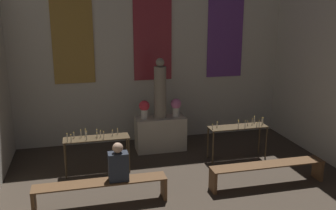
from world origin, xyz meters
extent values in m
cube|color=beige|center=(0.00, 11.46, 2.61)|extent=(7.47, 0.12, 5.21)
cube|color=olive|center=(-2.02, 11.38, 3.13)|extent=(1.01, 0.03, 2.92)
cube|color=maroon|center=(0.00, 11.38, 3.13)|extent=(1.01, 0.03, 2.92)
cube|color=#60337F|center=(2.02, 11.38, 3.13)|extent=(1.01, 0.03, 2.92)
cube|color=#BCB29E|center=(0.00, 10.52, 0.43)|extent=(1.25, 0.57, 0.86)
cylinder|color=gray|center=(0.00, 10.52, 1.50)|extent=(0.30, 0.30, 1.29)
sphere|color=gray|center=(0.00, 10.52, 2.25)|extent=(0.21, 0.21, 0.21)
cylinder|color=beige|center=(-0.41, 10.52, 0.98)|extent=(0.17, 0.17, 0.24)
sphere|color=#DB3342|center=(-0.41, 10.52, 1.19)|extent=(0.26, 0.26, 0.26)
cylinder|color=beige|center=(0.41, 10.52, 0.98)|extent=(0.17, 0.17, 0.24)
sphere|color=#C66B9E|center=(0.41, 10.52, 1.19)|extent=(0.26, 0.26, 0.26)
cube|color=#473823|center=(-1.65, 9.50, 0.80)|extent=(1.41, 0.41, 0.02)
cylinder|color=#473823|center=(-2.33, 9.33, 0.39)|extent=(0.04, 0.04, 0.79)
cylinder|color=#473823|center=(-0.98, 9.33, 0.39)|extent=(0.04, 0.04, 0.79)
cylinder|color=#473823|center=(-2.33, 9.68, 0.39)|extent=(0.04, 0.04, 0.79)
cylinder|color=#473823|center=(-0.98, 9.68, 0.39)|extent=(0.04, 0.04, 0.79)
cylinder|color=silver|center=(-1.87, 9.66, 0.88)|extent=(0.02, 0.02, 0.15)
sphere|color=#F9CC4C|center=(-1.87, 9.66, 0.97)|extent=(0.02, 0.02, 0.02)
cylinder|color=silver|center=(-1.97, 9.59, 0.89)|extent=(0.02, 0.02, 0.16)
sphere|color=#F9CC4C|center=(-1.97, 9.59, 0.98)|extent=(0.02, 0.02, 0.02)
cylinder|color=silver|center=(-1.63, 9.57, 0.88)|extent=(0.02, 0.02, 0.15)
sphere|color=#F9CC4C|center=(-1.63, 9.57, 0.97)|extent=(0.02, 0.02, 0.02)
cylinder|color=silver|center=(-1.64, 9.46, 0.86)|extent=(0.02, 0.02, 0.11)
sphere|color=#F9CC4C|center=(-1.64, 9.46, 0.93)|extent=(0.02, 0.02, 0.02)
cylinder|color=silver|center=(-1.50, 9.40, 0.88)|extent=(0.02, 0.02, 0.14)
sphere|color=#F9CC4C|center=(-1.50, 9.40, 0.96)|extent=(0.02, 0.02, 0.02)
cylinder|color=silver|center=(-1.86, 9.41, 0.90)|extent=(0.02, 0.02, 0.18)
sphere|color=#F9CC4C|center=(-1.86, 9.41, 1.00)|extent=(0.02, 0.02, 0.02)
cylinder|color=silver|center=(-2.18, 9.34, 0.89)|extent=(0.02, 0.02, 0.16)
sphere|color=#F9CC4C|center=(-2.18, 9.34, 0.98)|extent=(0.02, 0.02, 0.02)
cylinder|color=silver|center=(-1.18, 9.61, 0.86)|extent=(0.02, 0.02, 0.11)
sphere|color=#F9CC4C|center=(-1.18, 9.61, 0.93)|extent=(0.02, 0.02, 0.02)
cylinder|color=silver|center=(-1.30, 9.53, 0.87)|extent=(0.02, 0.02, 0.12)
sphere|color=#F9CC4C|center=(-1.30, 9.53, 0.94)|extent=(0.02, 0.02, 0.02)
cylinder|color=silver|center=(-2.12, 9.60, 0.87)|extent=(0.02, 0.02, 0.12)
sphere|color=#F9CC4C|center=(-2.12, 9.60, 0.94)|extent=(0.02, 0.02, 0.02)
cylinder|color=silver|center=(-1.56, 9.51, 0.87)|extent=(0.02, 0.02, 0.13)
sphere|color=#F9CC4C|center=(-1.56, 9.51, 0.95)|extent=(0.02, 0.02, 0.02)
cylinder|color=silver|center=(-2.25, 9.37, 0.90)|extent=(0.02, 0.02, 0.17)
sphere|color=#F9CC4C|center=(-2.25, 9.37, 0.99)|extent=(0.02, 0.02, 0.02)
cube|color=#473823|center=(1.65, 9.50, 0.80)|extent=(1.41, 0.41, 0.02)
cylinder|color=#473823|center=(0.98, 9.33, 0.39)|extent=(0.04, 0.04, 0.79)
cylinder|color=#473823|center=(2.33, 9.33, 0.39)|extent=(0.04, 0.04, 0.79)
cylinder|color=#473823|center=(0.98, 9.68, 0.39)|extent=(0.04, 0.04, 0.79)
cylinder|color=#473823|center=(2.33, 9.68, 0.39)|extent=(0.04, 0.04, 0.79)
cylinder|color=silver|center=(2.31, 9.53, 0.88)|extent=(0.02, 0.02, 0.14)
sphere|color=#F9CC4C|center=(2.31, 9.53, 0.96)|extent=(0.02, 0.02, 0.02)
cylinder|color=silver|center=(2.11, 9.33, 0.88)|extent=(0.02, 0.02, 0.15)
sphere|color=#F9CC4C|center=(2.11, 9.33, 0.97)|extent=(0.02, 0.02, 0.02)
cylinder|color=silver|center=(1.14, 9.55, 0.87)|extent=(0.02, 0.02, 0.12)
sphere|color=#F9CC4C|center=(1.14, 9.55, 0.94)|extent=(0.02, 0.02, 0.02)
cylinder|color=silver|center=(2.16, 9.67, 0.88)|extent=(0.02, 0.02, 0.15)
sphere|color=#F9CC4C|center=(2.16, 9.67, 0.97)|extent=(0.02, 0.02, 0.02)
cylinder|color=silver|center=(1.73, 9.65, 0.85)|extent=(0.02, 0.02, 0.09)
sphere|color=#F9CC4C|center=(1.73, 9.65, 0.91)|extent=(0.02, 0.02, 0.02)
cylinder|color=silver|center=(0.99, 9.44, 0.86)|extent=(0.02, 0.02, 0.11)
sphere|color=#F9CC4C|center=(0.99, 9.44, 0.93)|extent=(0.02, 0.02, 0.02)
cylinder|color=silver|center=(1.90, 9.51, 0.86)|extent=(0.02, 0.02, 0.10)
sphere|color=#F9CC4C|center=(1.90, 9.51, 0.92)|extent=(0.02, 0.02, 0.02)
cylinder|color=silver|center=(2.24, 9.43, 0.90)|extent=(0.02, 0.02, 0.18)
sphere|color=#F9CC4C|center=(2.24, 9.43, 1.00)|extent=(0.02, 0.02, 0.02)
cylinder|color=silver|center=(1.59, 9.35, 0.89)|extent=(0.02, 0.02, 0.16)
sphere|color=#F9CC4C|center=(1.59, 9.35, 0.98)|extent=(0.02, 0.02, 0.02)
cylinder|color=silver|center=(2.04, 9.55, 0.88)|extent=(0.02, 0.02, 0.14)
sphere|color=#F9CC4C|center=(2.04, 9.55, 0.96)|extent=(0.02, 0.02, 0.02)
cylinder|color=silver|center=(2.07, 9.36, 0.86)|extent=(0.02, 0.02, 0.10)
sphere|color=#F9CC4C|center=(2.07, 9.36, 0.92)|extent=(0.02, 0.02, 0.02)
cylinder|color=silver|center=(1.76, 9.35, 0.89)|extent=(0.02, 0.02, 0.16)
sphere|color=#F9CC4C|center=(1.76, 9.35, 0.98)|extent=(0.02, 0.02, 0.02)
cube|color=brown|center=(-1.68, 8.05, 0.45)|extent=(2.42, 0.36, 0.03)
cube|color=brown|center=(-2.86, 8.05, 0.22)|extent=(0.06, 0.32, 0.44)
cube|color=brown|center=(-0.50, 8.05, 0.22)|extent=(0.06, 0.32, 0.44)
cube|color=brown|center=(1.68, 8.05, 0.45)|extent=(2.42, 0.36, 0.03)
cube|color=brown|center=(0.50, 8.05, 0.22)|extent=(0.06, 0.32, 0.44)
cube|color=brown|center=(2.86, 8.05, 0.22)|extent=(0.06, 0.32, 0.44)
cube|color=#282D38|center=(-1.35, 8.05, 0.73)|extent=(0.36, 0.24, 0.53)
sphere|color=tan|center=(-1.35, 8.05, 1.09)|extent=(0.19, 0.19, 0.19)
camera|label=1|loc=(-1.99, 1.71, 3.52)|focal=40.00mm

